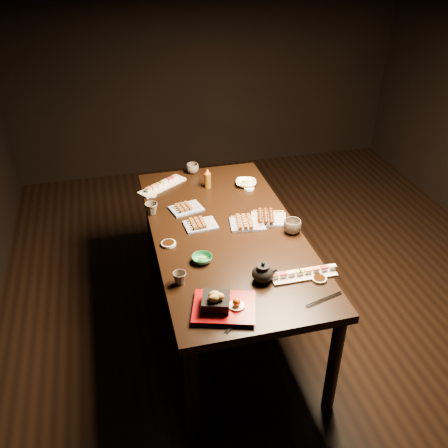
% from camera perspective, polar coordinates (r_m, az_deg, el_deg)
% --- Properties ---
extents(ground, '(5.00, 5.00, 0.00)m').
position_cam_1_polar(ground, '(3.64, 7.02, -10.11)').
color(ground, black).
rests_on(ground, ground).
extents(dining_table, '(1.05, 1.87, 0.75)m').
position_cam_1_polar(dining_table, '(3.31, 0.21, -6.22)').
color(dining_table, black).
rests_on(dining_table, ground).
extents(sushi_platter_near, '(0.36, 0.10, 0.04)m').
position_cam_1_polar(sushi_platter_near, '(2.75, 9.09, -5.51)').
color(sushi_platter_near, white).
rests_on(sushi_platter_near, dining_table).
extents(sushi_platter_far, '(0.37, 0.30, 0.05)m').
position_cam_1_polar(sushi_platter_far, '(3.61, -7.08, 4.56)').
color(sushi_platter_far, white).
rests_on(sushi_platter_far, dining_table).
extents(yakitori_plate_center, '(0.21, 0.16, 0.05)m').
position_cam_1_polar(yakitori_plate_center, '(3.13, -2.70, 0.18)').
color(yakitori_plate_center, '#828EB6').
rests_on(yakitori_plate_center, dining_table).
extents(yakitori_plate_right, '(0.24, 0.19, 0.06)m').
position_cam_1_polar(yakitori_plate_right, '(3.14, 2.72, 0.30)').
color(yakitori_plate_right, '#828EB6').
rests_on(yakitori_plate_right, dining_table).
extents(yakitori_plate_left, '(0.23, 0.19, 0.05)m').
position_cam_1_polar(yakitori_plate_left, '(3.31, -4.35, 2.05)').
color(yakitori_plate_left, '#828EB6').
rests_on(yakitori_plate_left, dining_table).
extents(tsukune_plate, '(0.26, 0.22, 0.06)m').
position_cam_1_polar(tsukune_plate, '(3.20, 5.14, 0.87)').
color(tsukune_plate, '#828EB6').
rests_on(tsukune_plate, dining_table).
extents(edamame_bowl_green, '(0.14, 0.14, 0.04)m').
position_cam_1_polar(edamame_bowl_green, '(2.83, -2.52, -4.00)').
color(edamame_bowl_green, '#2A8051').
rests_on(edamame_bowl_green, dining_table).
extents(edamame_bowl_cream, '(0.18, 0.18, 0.04)m').
position_cam_1_polar(edamame_bowl_cream, '(3.60, 2.52, 4.66)').
color(edamame_bowl_cream, '#F2E1C6').
rests_on(edamame_bowl_cream, dining_table).
extents(tempura_tray, '(0.37, 0.33, 0.11)m').
position_cam_1_polar(tempura_tray, '(2.49, 0.02, -8.81)').
color(tempura_tray, black).
rests_on(tempura_tray, dining_table).
extents(teacup_near_left, '(0.08, 0.08, 0.07)m').
position_cam_1_polar(teacup_near_left, '(2.67, -5.09, -6.16)').
color(teacup_near_left, brown).
rests_on(teacup_near_left, dining_table).
extents(teacup_mid_right, '(0.12, 0.12, 0.09)m').
position_cam_1_polar(teacup_mid_right, '(3.09, 7.82, -0.29)').
color(teacup_mid_right, brown).
rests_on(teacup_mid_right, dining_table).
extents(teacup_far_left, '(0.11, 0.11, 0.08)m').
position_cam_1_polar(teacup_far_left, '(3.28, -8.30, 1.76)').
color(teacup_far_left, brown).
rests_on(teacup_far_left, dining_table).
extents(teacup_far_right, '(0.11, 0.11, 0.07)m').
position_cam_1_polar(teacup_far_right, '(3.78, -3.61, 6.35)').
color(teacup_far_right, brown).
rests_on(teacup_far_right, dining_table).
extents(teapot, '(0.15, 0.15, 0.12)m').
position_cam_1_polar(teapot, '(2.67, 4.45, -5.47)').
color(teapot, black).
rests_on(teapot, dining_table).
extents(condiment_bottle, '(0.05, 0.05, 0.15)m').
position_cam_1_polar(condiment_bottle, '(3.55, -1.89, 5.26)').
color(condiment_bottle, '#633D0D').
rests_on(condiment_bottle, dining_table).
extents(sauce_dish_west, '(0.12, 0.12, 0.02)m').
position_cam_1_polar(sauce_dish_west, '(2.98, -6.35, -2.26)').
color(sauce_dish_west, white).
rests_on(sauce_dish_west, dining_table).
extents(sauce_dish_east, '(0.09, 0.09, 0.01)m').
position_cam_1_polar(sauce_dish_east, '(3.56, 2.87, 4.11)').
color(sauce_dish_east, white).
rests_on(sauce_dish_east, dining_table).
extents(sauce_dish_se, '(0.09, 0.09, 0.01)m').
position_cam_1_polar(sauce_dish_se, '(2.75, 10.83, -6.19)').
color(sauce_dish_se, white).
rests_on(sauce_dish_se, dining_table).
extents(sauce_dish_nw, '(0.10, 0.10, 0.01)m').
position_cam_1_polar(sauce_dish_nw, '(3.52, -8.34, 3.38)').
color(sauce_dish_nw, white).
rests_on(sauce_dish_nw, dining_table).
extents(chopsticks_near, '(0.18, 0.14, 0.01)m').
position_cam_1_polar(chopsticks_near, '(2.46, 1.70, -11.06)').
color(chopsticks_near, black).
rests_on(chopsticks_near, dining_table).
extents(chopsticks_se, '(0.22, 0.08, 0.01)m').
position_cam_1_polar(chopsticks_se, '(2.63, 11.36, -8.44)').
color(chopsticks_se, black).
rests_on(chopsticks_se, dining_table).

